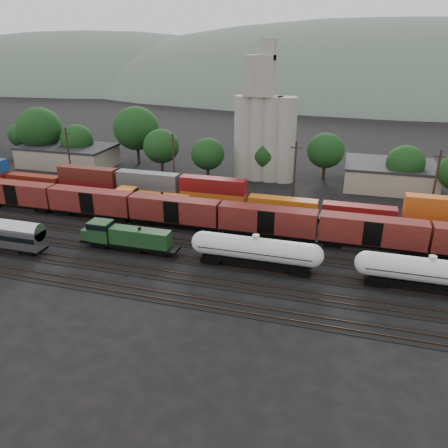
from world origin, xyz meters
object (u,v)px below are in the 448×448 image
(green_locomotive, at_px, (124,237))
(tank_car_a, at_px, (255,250))
(orange_locomotive, at_px, (148,201))
(grain_silo, at_px, (264,129))

(green_locomotive, bearing_deg, tank_car_a, 0.00)
(green_locomotive, xyz_separation_m, tank_car_a, (19.61, 0.00, 0.49))
(green_locomotive, xyz_separation_m, orange_locomotive, (-3.21, 15.00, 0.04))
(green_locomotive, relative_size, grain_silo, 0.52)
(tank_car_a, xyz_separation_m, grain_silo, (-7.30, 41.00, 8.46))
(orange_locomotive, xyz_separation_m, grain_silo, (15.52, 26.00, 8.91))
(tank_car_a, bearing_deg, green_locomotive, -180.00)
(tank_car_a, relative_size, orange_locomotive, 1.10)
(orange_locomotive, bearing_deg, tank_car_a, -33.31)
(green_locomotive, distance_m, tank_car_a, 19.62)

